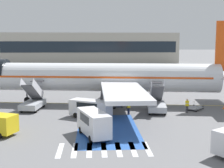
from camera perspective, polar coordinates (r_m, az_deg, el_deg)
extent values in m
plane|color=slate|center=(45.46, -1.04, -3.42)|extent=(600.00, 600.00, 0.00)
cube|color=gold|center=(44.59, -1.54, -3.64)|extent=(75.30, 10.63, 0.01)
cube|color=#2856A8|center=(31.87, -0.76, -8.28)|extent=(6.12, 12.24, 0.01)
cube|color=silver|center=(26.34, -9.51, -11.88)|extent=(0.44, 3.60, 0.01)
cube|color=silver|center=(26.24, -6.84, -11.91)|extent=(0.44, 3.60, 0.01)
cube|color=silver|center=(26.19, -4.17, -11.91)|extent=(0.44, 3.60, 0.01)
cube|color=silver|center=(26.20, -1.48, -11.88)|extent=(0.44, 3.60, 0.01)
cube|color=silver|center=(26.27, 1.19, -11.83)|extent=(0.44, 3.60, 0.01)
cube|color=silver|center=(26.39, 3.84, -11.76)|extent=(0.44, 3.60, 0.01)
cube|color=silver|center=(26.56, 6.47, -11.66)|extent=(0.44, 3.60, 0.01)
cylinder|color=silver|center=(43.99, -1.56, 1.25)|extent=(32.23, 8.31, 3.96)
cube|color=#DB4C14|center=(43.97, -1.56, 1.51)|extent=(29.70, 8.04, 0.24)
cube|color=silver|center=(35.88, 2.02, -1.19)|extent=(4.78, 15.33, 0.44)
cylinder|color=#38383D|center=(37.33, 0.02, -2.78)|extent=(2.85, 2.34, 2.00)
cube|color=silver|center=(51.85, 2.79, 1.57)|extent=(8.76, 16.03, 0.44)
cylinder|color=#38383D|center=(50.89, 1.22, 0.05)|extent=(2.85, 2.34, 2.00)
cube|color=silver|center=(49.18, 19.64, 1.72)|extent=(4.40, 6.76, 0.24)
cylinder|color=#38383D|center=(46.76, -15.33, -0.99)|extent=(0.20, 0.20, 3.01)
cylinder|color=black|center=(47.00, -15.26, -2.80)|extent=(0.87, 0.39, 0.84)
cylinder|color=#38383D|center=(41.09, 0.22, -1.94)|extent=(0.24, 0.24, 2.69)
cylinder|color=black|center=(41.33, 0.22, -3.77)|extent=(1.17, 0.75, 1.10)
cylinder|color=#38383D|center=(47.15, 0.78, -0.68)|extent=(0.24, 0.24, 2.69)
cylinder|color=black|center=(47.37, 0.77, -2.29)|extent=(1.17, 0.75, 1.10)
cube|color=#ADB2BA|center=(41.92, -14.28, -3.64)|extent=(2.84, 5.06, 0.70)
cylinder|color=black|center=(43.85, -14.73, -3.63)|extent=(0.31, 0.72, 0.70)
cylinder|color=black|center=(43.28, -12.38, -3.70)|extent=(0.31, 0.72, 0.70)
cylinder|color=black|center=(40.76, -16.27, -4.54)|extent=(0.31, 0.72, 0.70)
cylinder|color=black|center=(40.14, -13.77, -4.64)|extent=(0.31, 0.72, 0.70)
cube|color=#4C4C51|center=(41.65, -14.36, -1.53)|extent=(1.99, 4.32, 2.57)
cube|color=#4C4C51|center=(43.62, -13.45, 0.53)|extent=(1.79, 1.32, 0.12)
cube|color=silver|center=(41.83, -15.38, -0.87)|extent=(0.69, 4.53, 3.25)
cube|color=silver|center=(41.34, -13.37, -0.90)|extent=(0.69, 4.53, 3.25)
cube|color=#ADB2BA|center=(39.81, 8.14, -4.08)|extent=(2.84, 5.06, 0.70)
cylinder|color=black|center=(41.47, 6.69, -4.07)|extent=(0.31, 0.72, 0.70)
cylinder|color=black|center=(41.59, 9.27, -4.08)|extent=(0.31, 0.72, 0.70)
cylinder|color=black|center=(38.19, 6.88, -5.10)|extent=(0.31, 0.72, 0.70)
cylinder|color=black|center=(38.32, 9.69, -5.11)|extent=(0.31, 0.72, 0.70)
cube|color=#4C4C51|center=(39.52, 8.18, -1.88)|extent=(1.99, 4.32, 2.54)
cube|color=#4C4C51|center=(41.60, 8.02, 0.28)|extent=(1.79, 1.32, 0.12)
cube|color=silver|center=(39.40, 7.08, -1.19)|extent=(0.69, 4.53, 3.22)
cube|color=silver|center=(39.50, 9.31, -1.21)|extent=(0.69, 4.53, 3.22)
cube|color=#38383D|center=(67.33, 1.71, 0.90)|extent=(9.96, 3.39, 0.60)
cube|color=silver|center=(68.29, 5.66, 1.39)|extent=(2.38, 2.56, 1.60)
cube|color=black|center=(68.53, 6.55, 1.66)|extent=(0.22, 2.00, 0.70)
cylinder|color=#B7BCC4|center=(67.09, 1.35, 2.12)|extent=(6.92, 2.91, 2.30)
cylinder|color=gold|center=(67.09, 1.35, 2.12)|extent=(0.56, 2.37, 2.35)
cylinder|color=black|center=(69.42, 5.06, 0.83)|extent=(0.98, 0.37, 0.96)
cylinder|color=black|center=(67.13, 5.54, 0.59)|extent=(0.98, 0.37, 0.96)
cylinder|color=black|center=(68.43, 1.09, 0.76)|extent=(0.98, 0.37, 0.96)
cylinder|color=black|center=(66.11, 1.43, 0.51)|extent=(0.98, 0.37, 0.96)
cylinder|color=black|center=(68.02, -1.17, 0.72)|extent=(0.98, 0.37, 0.96)
cylinder|color=black|center=(65.69, -0.90, 0.47)|extent=(0.98, 0.37, 0.96)
cube|color=silver|center=(29.19, -3.39, -7.04)|extent=(3.27, 5.24, 2.08)
cube|color=black|center=(29.07, -3.39, -6.17)|extent=(2.58, 3.15, 0.75)
cylinder|color=black|center=(28.36, -0.77, -9.66)|extent=(0.40, 0.67, 0.64)
cylinder|color=black|center=(27.84, -3.95, -10.02)|extent=(0.40, 0.67, 0.64)
cylinder|color=black|center=(31.11, -2.86, -8.09)|extent=(0.40, 0.67, 0.64)
cylinder|color=black|center=(30.63, -5.77, -8.37)|extent=(0.40, 0.67, 0.64)
cylinder|color=black|center=(26.32, 18.94, -11.49)|extent=(0.65, 0.51, 0.64)
cylinder|color=black|center=(31.91, -17.95, -8.06)|extent=(0.67, 0.43, 0.64)
cube|color=silver|center=(36.38, -3.93, -4.32)|extent=(5.13, 3.94, 1.78)
cube|color=black|center=(36.30, -3.94, -3.72)|extent=(3.24, 2.93, 0.64)
cylinder|color=black|center=(36.63, -1.21, -5.65)|extent=(0.66, 0.48, 0.64)
cylinder|color=black|center=(35.15, -2.45, -6.23)|extent=(0.66, 0.48, 0.64)
cylinder|color=black|center=(38.03, -5.27, -5.18)|extent=(0.66, 0.48, 0.64)
cylinder|color=black|center=(36.60, -6.63, -5.71)|extent=(0.66, 0.48, 0.64)
cube|color=gray|center=(42.19, 14.94, -4.20)|extent=(2.86, 2.93, 0.12)
cylinder|color=black|center=(43.39, 14.73, -3.95)|extent=(0.34, 0.36, 0.40)
cylinder|color=black|center=(42.90, 16.28, -4.14)|extent=(0.34, 0.36, 0.40)
cylinder|color=black|center=(41.54, 13.54, -4.43)|extent=(0.34, 0.36, 0.40)
cylinder|color=black|center=(41.02, 15.15, -4.63)|extent=(0.34, 0.36, 0.40)
cylinder|color=gray|center=(43.47, 14.77, -3.40)|extent=(0.05, 0.05, 0.55)
cylinder|color=gray|center=(42.94, 16.45, -3.60)|extent=(0.05, 0.05, 0.55)
cylinder|color=gray|center=(41.34, 13.40, -3.92)|extent=(0.05, 0.05, 0.55)
cylinder|color=gray|center=(40.78, 15.15, -4.14)|extent=(0.05, 0.05, 0.55)
cylinder|color=#2D2D33|center=(41.68, -0.90, -3.84)|extent=(0.14, 0.14, 0.87)
cylinder|color=#2D2D33|center=(41.76, -1.10, -3.81)|extent=(0.14, 0.14, 0.87)
cube|color=yellow|center=(41.57, -1.00, -2.77)|extent=(0.47, 0.42, 0.69)
cube|color=silver|center=(41.57, -1.00, -2.77)|extent=(0.48, 0.43, 0.06)
sphere|color=brown|center=(41.49, -1.00, -2.14)|extent=(0.24, 0.24, 0.24)
cylinder|color=#191E38|center=(40.52, -0.65, -4.24)|extent=(0.14, 0.14, 0.77)
cylinder|color=#191E38|center=(40.45, -0.43, -4.27)|extent=(0.14, 0.14, 0.77)
cube|color=yellow|center=(40.35, -0.54, -3.29)|extent=(0.47, 0.40, 0.61)
cube|color=silver|center=(40.35, -0.54, -3.29)|extent=(0.49, 0.41, 0.06)
sphere|color=tan|center=(40.27, -0.54, -2.72)|extent=(0.21, 0.21, 0.21)
cylinder|color=#191E38|center=(38.16, 3.14, -4.95)|extent=(0.14, 0.14, 0.85)
cylinder|color=#191E38|center=(38.04, 2.96, -4.99)|extent=(0.14, 0.14, 0.85)
cube|color=yellow|center=(37.94, 3.06, -3.84)|extent=(0.47, 0.43, 0.67)
cube|color=silver|center=(37.94, 3.06, -3.84)|extent=(0.48, 0.44, 0.06)
sphere|color=#9E704C|center=(37.85, 3.06, -3.17)|extent=(0.23, 0.23, 0.23)
cylinder|color=#2D2D33|center=(40.17, 13.67, -4.52)|extent=(0.14, 0.14, 0.85)
cylinder|color=#2D2D33|center=(40.14, 13.43, -4.52)|extent=(0.14, 0.14, 0.85)
cube|color=yellow|center=(40.01, 13.58, -3.45)|extent=(0.44, 0.26, 0.67)
cube|color=silver|center=(40.01, 13.58, -3.45)|extent=(0.45, 0.27, 0.06)
sphere|color=tan|center=(39.92, 13.60, -2.82)|extent=(0.23, 0.23, 0.23)
cone|color=orange|center=(43.77, 19.80, -4.01)|extent=(0.42, 0.42, 0.47)
cylinder|color=white|center=(43.76, 19.81, -3.98)|extent=(0.23, 0.23, 0.06)
cone|color=orange|center=(37.45, -18.41, -5.90)|extent=(0.41, 0.41, 0.45)
cylinder|color=white|center=(37.44, -18.41, -5.87)|extent=(0.22, 0.22, 0.05)
cube|color=#B2AD9E|center=(128.53, -4.14, 6.55)|extent=(71.29, 12.00, 12.31)
cube|color=#19232D|center=(122.47, -4.18, 6.78)|extent=(68.44, 0.10, 4.31)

